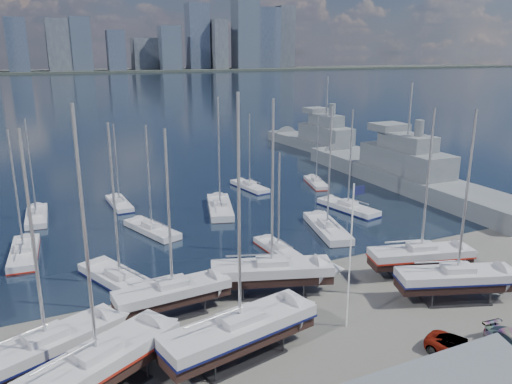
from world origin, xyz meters
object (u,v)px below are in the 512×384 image
sailboat_cradle_0 (47,348)px  naval_ship_east (404,176)px  naval_ship_west (325,145)px  flagpole (352,247)px

sailboat_cradle_0 → naval_ship_east: (55.45, 28.66, -0.45)m
sailboat_cradle_0 → naval_ship_west: bearing=22.2°
flagpole → naval_ship_west: bearing=58.7°
naval_ship_west → flagpole: size_ratio=3.45×
naval_ship_west → flagpole: bearing=146.1°
sailboat_cradle_0 → flagpole: (21.84, -3.33, 4.66)m
naval_ship_east → flagpole: 46.67m
naval_ship_east → flagpole: (-33.60, -31.99, 5.10)m
naval_ship_west → naval_ship_east: bearing=169.3°
sailboat_cradle_0 → naval_ship_west: size_ratio=0.41×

